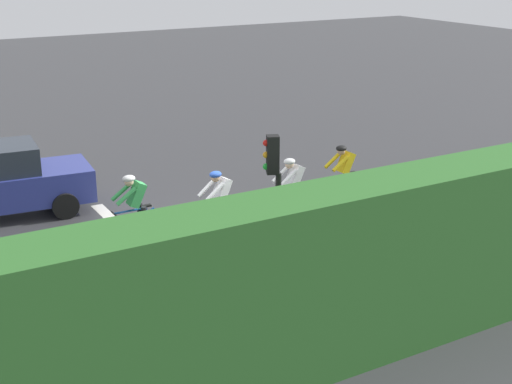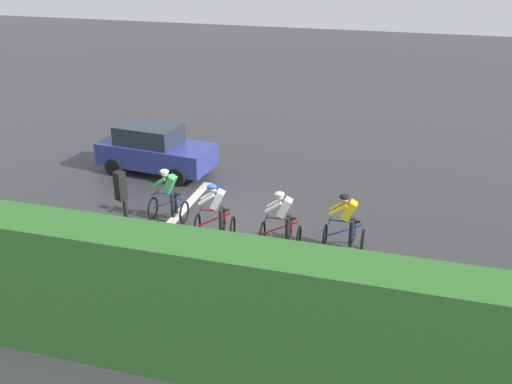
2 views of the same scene
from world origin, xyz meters
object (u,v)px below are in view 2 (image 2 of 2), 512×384
(traffic_light_near_crossing, at_px, (125,219))
(cyclist_second, at_px, (282,221))
(cyclist_lead, at_px, (346,224))
(cyclist_mid, at_px, (216,213))
(cyclist_fourth, at_px, (169,196))
(car_navy, at_px, (155,149))

(traffic_light_near_crossing, bearing_deg, cyclist_second, 143.37)
(cyclist_lead, relative_size, cyclist_second, 1.00)
(cyclist_mid, bearing_deg, cyclist_fourth, -110.55)
(cyclist_lead, distance_m, cyclist_second, 1.72)
(cyclist_second, xyz_separation_m, car_navy, (-4.08, -5.73, 0.08))
(cyclist_mid, xyz_separation_m, cyclist_fourth, (-0.65, -1.72, 0.00))
(cyclist_mid, relative_size, traffic_light_near_crossing, 0.50)
(cyclist_mid, height_order, cyclist_fourth, same)
(cyclist_fourth, relative_size, traffic_light_near_crossing, 0.50)
(cyclist_lead, xyz_separation_m, cyclist_second, (0.31, -1.69, 0.00))
(cyclist_lead, height_order, car_navy, car_navy)
(cyclist_lead, xyz_separation_m, cyclist_fourth, (-0.31, -5.33, 0.00))
(cyclist_mid, bearing_deg, cyclist_second, 90.87)
(cyclist_lead, distance_m, car_navy, 8.32)
(cyclist_mid, distance_m, car_navy, 5.61)
(cyclist_lead, height_order, cyclist_second, same)
(cyclist_lead, bearing_deg, cyclist_fourth, -93.28)
(car_navy, bearing_deg, cyclist_second, 54.53)
(cyclist_second, bearing_deg, cyclist_mid, -89.13)
(cyclist_lead, relative_size, traffic_light_near_crossing, 0.50)
(cyclist_second, bearing_deg, cyclist_lead, 100.39)
(cyclist_mid, distance_m, traffic_light_near_crossing, 3.94)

